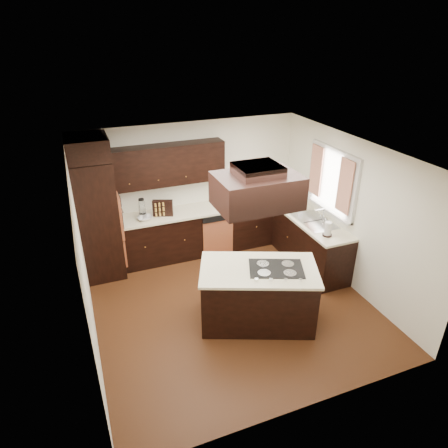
{
  "coord_description": "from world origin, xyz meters",
  "views": [
    {
      "loc": [
        -1.99,
        -4.77,
        4.04
      ],
      "look_at": [
        0.1,
        0.6,
        1.15
      ],
      "focal_mm": 32.0,
      "sensor_mm": 36.0,
      "label": 1
    }
  ],
  "objects_px": {
    "oven_column": "(98,220)",
    "island": "(258,296)",
    "range_hood": "(257,191)",
    "spice_rack": "(163,208)"
  },
  "relations": [
    {
      "from": "oven_column",
      "to": "range_hood",
      "type": "bearing_deg",
      "value": -50.26
    },
    {
      "from": "range_hood",
      "to": "spice_rack",
      "type": "relative_size",
      "value": 2.91
    },
    {
      "from": "oven_column",
      "to": "island",
      "type": "height_order",
      "value": "oven_column"
    },
    {
      "from": "island",
      "to": "spice_rack",
      "type": "height_order",
      "value": "spice_rack"
    },
    {
      "from": "oven_column",
      "to": "island",
      "type": "distance_m",
      "value": 3.02
    },
    {
      "from": "island",
      "to": "range_hood",
      "type": "xyz_separation_m",
      "value": [
        -0.12,
        -0.07,
        1.72
      ]
    },
    {
      "from": "spice_rack",
      "to": "island",
      "type": "bearing_deg",
      "value": -48.33
    },
    {
      "from": "range_hood",
      "to": "spice_rack",
      "type": "distance_m",
      "value": 2.65
    },
    {
      "from": "range_hood",
      "to": "island",
      "type": "bearing_deg",
      "value": 31.6
    },
    {
      "from": "oven_column",
      "to": "range_hood",
      "type": "height_order",
      "value": "range_hood"
    }
  ]
}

